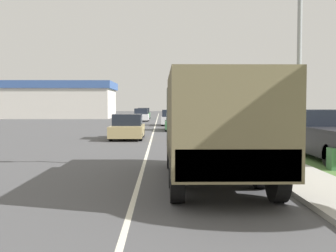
{
  "coord_description": "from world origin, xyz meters",
  "views": [
    {
      "loc": [
        0.61,
        -0.5,
        2.1
      ],
      "look_at": [
        0.81,
        12.14,
        1.45
      ],
      "focal_mm": 45.0,
      "sensor_mm": 36.0,
      "label": 1
    }
  ],
  "objects_px": {
    "car_third_ahead": "(170,118)",
    "car_farthest_ahead": "(144,114)",
    "car_second_ahead": "(176,122)",
    "car_fourth_ahead": "(141,115)",
    "military_truck": "(215,122)",
    "pickup_truck": "(331,136)",
    "lamp_post": "(292,44)",
    "car_nearest_ahead": "(127,128)"
  },
  "relations": [
    {
      "from": "car_fourth_ahead",
      "to": "military_truck",
      "type": "bearing_deg",
      "value": -84.57
    },
    {
      "from": "car_second_ahead",
      "to": "car_fourth_ahead",
      "type": "distance_m",
      "value": 18.86
    },
    {
      "from": "military_truck",
      "to": "pickup_truck",
      "type": "xyz_separation_m",
      "value": [
        5.04,
        4.69,
        -0.74
      ]
    },
    {
      "from": "lamp_post",
      "to": "pickup_truck",
      "type": "bearing_deg",
      "value": 51.23
    },
    {
      "from": "military_truck",
      "to": "car_third_ahead",
      "type": "bearing_deg",
      "value": 91.04
    },
    {
      "from": "lamp_post",
      "to": "car_nearest_ahead",
      "type": "bearing_deg",
      "value": 115.01
    },
    {
      "from": "car_nearest_ahead",
      "to": "car_second_ahead",
      "type": "xyz_separation_m",
      "value": [
        3.25,
        8.45,
        -0.04
      ]
    },
    {
      "from": "car_second_ahead",
      "to": "pickup_truck",
      "type": "bearing_deg",
      "value": -73.76
    },
    {
      "from": "car_third_ahead",
      "to": "car_farthest_ahead",
      "type": "xyz_separation_m",
      "value": [
        -3.43,
        19.66,
        0.01
      ]
    },
    {
      "from": "military_truck",
      "to": "pickup_truck",
      "type": "bearing_deg",
      "value": 42.91
    },
    {
      "from": "car_third_ahead",
      "to": "car_fourth_ahead",
      "type": "xyz_separation_m",
      "value": [
        -3.36,
        10.5,
        0.01
      ]
    },
    {
      "from": "car_farthest_ahead",
      "to": "pickup_truck",
      "type": "bearing_deg",
      "value": -78.82
    },
    {
      "from": "pickup_truck",
      "to": "car_third_ahead",
      "type": "bearing_deg",
      "value": 102.14
    },
    {
      "from": "military_truck",
      "to": "car_fourth_ahead",
      "type": "bearing_deg",
      "value": 95.43
    },
    {
      "from": "car_fourth_ahead",
      "to": "lamp_post",
      "type": "xyz_separation_m",
      "value": [
        6.42,
        -39.73,
        3.2
      ]
    },
    {
      "from": "car_nearest_ahead",
      "to": "lamp_post",
      "type": "bearing_deg",
      "value": -64.99
    },
    {
      "from": "car_fourth_ahead",
      "to": "car_farthest_ahead",
      "type": "height_order",
      "value": "car_fourth_ahead"
    },
    {
      "from": "car_second_ahead",
      "to": "car_fourth_ahead",
      "type": "height_order",
      "value": "car_fourth_ahead"
    },
    {
      "from": "car_nearest_ahead",
      "to": "car_farthest_ahead",
      "type": "height_order",
      "value": "car_farthest_ahead"
    },
    {
      "from": "car_nearest_ahead",
      "to": "car_third_ahead",
      "type": "bearing_deg",
      "value": 79.97
    },
    {
      "from": "military_truck",
      "to": "car_second_ahead",
      "type": "height_order",
      "value": "military_truck"
    },
    {
      "from": "military_truck",
      "to": "car_fourth_ahead",
      "type": "xyz_separation_m",
      "value": [
        -3.92,
        41.25,
        -0.92
      ]
    },
    {
      "from": "car_nearest_ahead",
      "to": "car_second_ahead",
      "type": "relative_size",
      "value": 0.93
    },
    {
      "from": "car_farthest_ahead",
      "to": "lamp_post",
      "type": "height_order",
      "value": "lamp_post"
    },
    {
      "from": "car_second_ahead",
      "to": "pickup_truck",
      "type": "distance_m",
      "value": 18.82
    },
    {
      "from": "pickup_truck",
      "to": "car_nearest_ahead",
      "type": "bearing_deg",
      "value": 131.5
    },
    {
      "from": "car_nearest_ahead",
      "to": "car_farthest_ahead",
      "type": "distance_m",
      "value": 36.1
    },
    {
      "from": "pickup_truck",
      "to": "car_fourth_ahead",
      "type": "bearing_deg",
      "value": 103.78
    },
    {
      "from": "military_truck",
      "to": "car_nearest_ahead",
      "type": "xyz_separation_m",
      "value": [
        -3.47,
        14.31,
        -0.95
      ]
    },
    {
      "from": "car_fourth_ahead",
      "to": "car_third_ahead",
      "type": "bearing_deg",
      "value": -72.24
    },
    {
      "from": "car_third_ahead",
      "to": "car_farthest_ahead",
      "type": "bearing_deg",
      "value": 99.9
    },
    {
      "from": "car_fourth_ahead",
      "to": "car_farthest_ahead",
      "type": "xyz_separation_m",
      "value": [
        -0.07,
        9.16,
        -0.0
      ]
    },
    {
      "from": "military_truck",
      "to": "car_third_ahead",
      "type": "relative_size",
      "value": 1.82
    },
    {
      "from": "car_nearest_ahead",
      "to": "car_second_ahead",
      "type": "distance_m",
      "value": 9.05
    },
    {
      "from": "car_third_ahead",
      "to": "military_truck",
      "type": "bearing_deg",
      "value": -88.96
    },
    {
      "from": "military_truck",
      "to": "car_nearest_ahead",
      "type": "distance_m",
      "value": 14.76
    },
    {
      "from": "car_nearest_ahead",
      "to": "pickup_truck",
      "type": "distance_m",
      "value": 12.85
    },
    {
      "from": "car_second_ahead",
      "to": "car_fourth_ahead",
      "type": "xyz_separation_m",
      "value": [
        -3.71,
        18.49,
        0.07
      ]
    },
    {
      "from": "car_fourth_ahead",
      "to": "car_nearest_ahead",
      "type": "bearing_deg",
      "value": -89.03
    },
    {
      "from": "car_fourth_ahead",
      "to": "lamp_post",
      "type": "bearing_deg",
      "value": -80.82
    },
    {
      "from": "pickup_truck",
      "to": "car_farthest_ahead",
      "type": "bearing_deg",
      "value": 101.18
    },
    {
      "from": "car_second_ahead",
      "to": "car_third_ahead",
      "type": "bearing_deg",
      "value": 92.45
    }
  ]
}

